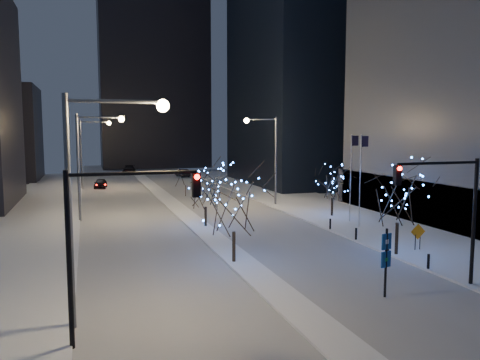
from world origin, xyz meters
name	(u,v)px	position (x,y,z in m)	size (l,w,h in m)	color
ground	(305,317)	(0.00, 0.00, 0.00)	(160.00, 160.00, 0.00)	silver
road	(172,204)	(0.00, 35.00, 0.01)	(20.00, 130.00, 0.02)	#A2A6B0
median	(180,210)	(0.00, 30.00, 0.07)	(2.00, 80.00, 0.15)	silver
east_sidewalk	(354,218)	(15.00, 20.00, 0.07)	(10.00, 90.00, 0.15)	silver
west_sidewalk	(24,240)	(-14.00, 20.00, 0.07)	(8.00, 90.00, 0.15)	silver
horizon_block	(153,76)	(6.00, 92.00, 21.00)	(24.00, 14.00, 42.00)	black
street_lamp_w_near	(95,177)	(-8.94, 2.00, 6.50)	(4.40, 0.56, 10.00)	#595E66
street_lamp_w_mid	(90,152)	(-8.94, 27.00, 6.50)	(4.40, 0.56, 10.00)	#595E66
street_lamp_w_far	(88,144)	(-8.94, 52.00, 6.50)	(4.40, 0.56, 10.00)	#595E66
street_lamp_east	(268,149)	(10.08, 30.00, 6.45)	(3.90, 0.56, 10.00)	#595E66
traffic_signal_west	(110,226)	(-8.44, 0.00, 4.76)	(5.26, 0.43, 7.00)	black
traffic_signal_east	(452,201)	(8.94, 1.00, 4.76)	(5.26, 0.43, 7.00)	black
flagpoles	(356,172)	(13.37, 17.25, 4.80)	(1.35, 2.60, 8.00)	silver
bollards	(371,240)	(10.20, 10.00, 0.60)	(0.16, 12.16, 0.90)	black
car_near	(100,183)	(-7.42, 53.08, 0.70)	(1.64, 4.09, 1.39)	black
car_mid	(183,173)	(7.47, 65.97, 0.71)	(1.51, 4.32, 1.42)	black
car_far	(129,170)	(-1.50, 74.02, 0.82)	(2.30, 5.66, 1.64)	black
holiday_tree_median_near	(234,201)	(-0.50, 9.20, 4.05)	(6.40, 6.40, 6.27)	black
holiday_tree_median_far	(205,189)	(0.50, 20.63, 3.44)	(5.16, 5.16, 5.22)	black
holiday_tree_plaza_near	(398,195)	(10.50, 7.49, 4.20)	(5.17, 5.17, 6.36)	black
holiday_tree_plaza_far	(333,183)	(13.54, 21.67, 3.36)	(4.22, 4.22, 4.98)	black
wayfinding_sign	(386,255)	(5.00, 1.00, 2.19)	(0.63, 0.23, 3.57)	black
construction_sign	(418,234)	(12.65, 8.00, 1.26)	(1.12, 0.14, 1.84)	black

